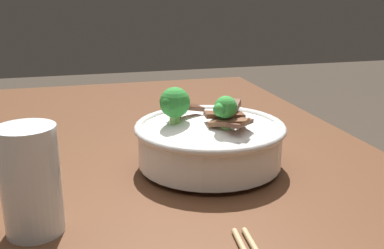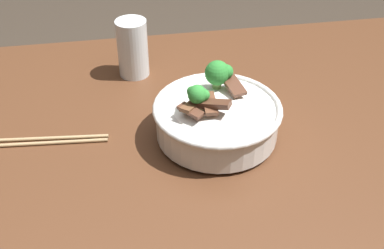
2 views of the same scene
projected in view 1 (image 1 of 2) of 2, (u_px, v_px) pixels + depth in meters
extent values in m
cube|color=#56331E|center=(167.00, 175.00, 0.76)|extent=(1.34, 0.77, 0.05)
cube|color=#56331E|center=(222.00, 204.00, 1.49)|extent=(0.08, 0.08, 0.73)
cube|color=#56331E|center=(27.00, 228.00, 1.34)|extent=(0.08, 0.08, 0.73)
cylinder|color=white|center=(209.00, 164.00, 0.73)|extent=(0.12, 0.12, 0.01)
cylinder|color=white|center=(210.00, 145.00, 0.72)|extent=(0.23, 0.23, 0.06)
torus|color=white|center=(210.00, 127.00, 0.72)|extent=(0.24, 0.24, 0.01)
ellipsoid|color=white|center=(210.00, 136.00, 0.72)|extent=(0.20, 0.20, 0.06)
cube|color=#563323|center=(240.00, 123.00, 0.67)|extent=(0.05, 0.05, 0.01)
cube|color=#563323|center=(185.00, 107.00, 0.73)|extent=(0.04, 0.06, 0.02)
cube|color=brown|center=(229.00, 122.00, 0.67)|extent=(0.05, 0.06, 0.02)
cube|color=#563323|center=(229.00, 112.00, 0.69)|extent=(0.08, 0.06, 0.03)
cube|color=brown|center=(224.00, 115.00, 0.70)|extent=(0.03, 0.06, 0.01)
cylinder|color=#5B9947|center=(225.00, 123.00, 0.68)|extent=(0.02, 0.02, 0.03)
sphere|color=green|center=(226.00, 107.00, 0.67)|extent=(0.03, 0.03, 0.03)
sphere|color=green|center=(223.00, 107.00, 0.68)|extent=(0.02, 0.02, 0.02)
sphere|color=green|center=(220.00, 110.00, 0.66)|extent=(0.02, 0.02, 0.02)
cylinder|color=#7AB256|center=(175.00, 119.00, 0.71)|extent=(0.02, 0.02, 0.02)
sphere|color=#2D8433|center=(175.00, 102.00, 0.70)|extent=(0.05, 0.05, 0.05)
sphere|color=#2D8433|center=(174.00, 99.00, 0.71)|extent=(0.03, 0.03, 0.03)
sphere|color=#2D8433|center=(168.00, 103.00, 0.69)|extent=(0.03, 0.03, 0.03)
cylinder|color=white|center=(36.00, 229.00, 0.54)|extent=(0.07, 0.07, 0.00)
cylinder|color=white|center=(31.00, 181.00, 0.52)|extent=(0.07, 0.07, 0.13)
cylinder|color=silver|center=(33.00, 203.00, 0.53)|extent=(0.06, 0.06, 0.07)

